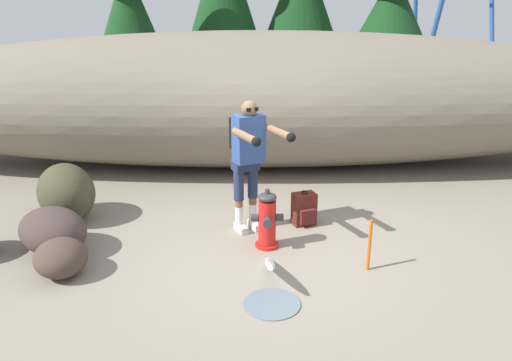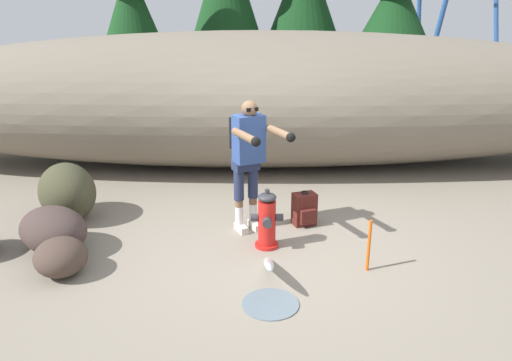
% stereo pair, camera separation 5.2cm
% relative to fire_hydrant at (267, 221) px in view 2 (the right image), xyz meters
% --- Properties ---
extents(ground_plane, '(56.00, 56.00, 0.04)m').
position_rel_fire_hydrant_xyz_m(ground_plane, '(0.02, 0.03, -0.36)').
color(ground_plane, gray).
extents(dirt_embankment, '(15.17, 3.20, 2.42)m').
position_rel_fire_hydrant_xyz_m(dirt_embankment, '(0.02, 3.51, 0.87)').
color(dirt_embankment, '#756B5B').
rests_on(dirt_embankment, ground_plane).
extents(fire_hydrant, '(0.39, 0.34, 0.74)m').
position_rel_fire_hydrant_xyz_m(fire_hydrant, '(0.00, 0.00, 0.00)').
color(fire_hydrant, red).
rests_on(fire_hydrant, ground_plane).
extents(hydrant_water_jet, '(0.56, 1.40, 0.57)m').
position_rel_fire_hydrant_xyz_m(hydrant_water_jet, '(0.00, -0.83, -0.23)').
color(hydrant_water_jet, silver).
rests_on(hydrant_water_jet, ground_plane).
extents(utility_worker, '(0.78, 1.04, 1.72)m').
position_rel_fire_hydrant_xyz_m(utility_worker, '(-0.22, 0.46, 0.75)').
color(utility_worker, beige).
rests_on(utility_worker, ground_plane).
extents(spare_backpack, '(0.35, 0.34, 0.47)m').
position_rel_fire_hydrant_xyz_m(spare_backpack, '(0.52, 0.66, -0.12)').
color(spare_backpack, '#511E19').
rests_on(spare_backpack, ground_plane).
extents(boulder_large, '(1.14, 1.22, 0.79)m').
position_rel_fire_hydrant_xyz_m(boulder_large, '(-2.71, 0.88, 0.05)').
color(boulder_large, '#3E3E29').
rests_on(boulder_large, ground_plane).
extents(boulder_mid, '(1.16, 1.14, 0.54)m').
position_rel_fire_hydrant_xyz_m(boulder_mid, '(-2.55, -0.08, -0.07)').
color(boulder_mid, '#433530').
rests_on(boulder_mid, ground_plane).
extents(boulder_outlier, '(0.79, 0.82, 0.41)m').
position_rel_fire_hydrant_xyz_m(boulder_outlier, '(-2.26, -0.63, -0.14)').
color(boulder_outlier, '#46362E').
rests_on(boulder_outlier, ground_plane).
extents(pine_tree_far_left, '(2.13, 2.13, 5.68)m').
position_rel_fire_hydrant_xyz_m(pine_tree_far_left, '(-3.01, 6.77, 2.61)').
color(pine_tree_far_left, '#47331E').
rests_on(pine_tree_far_left, ground_plane).
extents(pine_tree_right, '(2.49, 2.49, 5.37)m').
position_rel_fire_hydrant_xyz_m(pine_tree_right, '(3.61, 8.18, 2.69)').
color(pine_tree_right, '#47331E').
rests_on(pine_tree_right, ground_plane).
extents(survey_stake, '(0.04, 0.04, 0.60)m').
position_rel_fire_hydrant_xyz_m(survey_stake, '(1.10, -0.59, -0.04)').
color(survey_stake, '#E55914').
rests_on(survey_stake, ground_plane).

